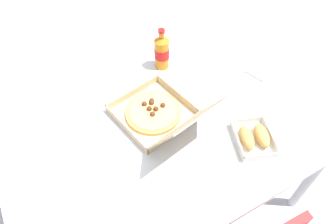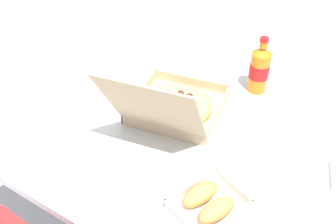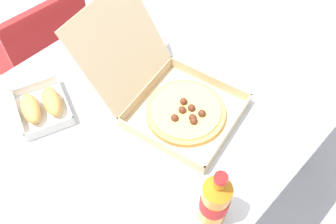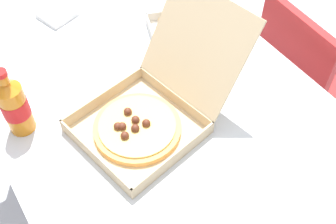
{
  "view_description": "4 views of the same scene",
  "coord_description": "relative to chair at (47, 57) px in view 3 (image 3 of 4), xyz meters",
  "views": [
    {
      "loc": [
        0.4,
        0.69,
        1.83
      ],
      "look_at": [
        -0.01,
        -0.04,
        0.81
      ],
      "focal_mm": 32.79,
      "sensor_mm": 36.0,
      "label": 1
    },
    {
      "loc": [
        -0.53,
        0.86,
        1.64
      ],
      "look_at": [
        0.02,
        -0.01,
        0.81
      ],
      "focal_mm": 41.94,
      "sensor_mm": 36.0,
      "label": 2
    },
    {
      "loc": [
        -0.49,
        -0.52,
        1.7
      ],
      "look_at": [
        -0.01,
        -0.07,
        0.78
      ],
      "focal_mm": 39.32,
      "sensor_mm": 36.0,
      "label": 3
    },
    {
      "loc": [
        0.68,
        -0.42,
        1.71
      ],
      "look_at": [
        0.06,
        -0.02,
        0.81
      ],
      "focal_mm": 45.04,
      "sensor_mm": 36.0,
      "label": 4
    }
  ],
  "objects": [
    {
      "name": "paper_menu",
      "position": [
        0.53,
        -0.6,
        0.28
      ],
      "size": [
        0.22,
        0.16,
        0.0
      ],
      "primitive_type": "cube",
      "rotation": [
        0.0,
        0.0,
        0.07
      ],
      "color": "white",
      "rests_on": "dining_table"
    },
    {
      "name": "pizza_box_open",
      "position": [
        0.04,
        -0.76,
        0.32
      ],
      "size": [
        0.39,
        0.51,
        0.31
      ],
      "color": "tan",
      "rests_on": "dining_table"
    },
    {
      "name": "cola_bottle",
      "position": [
        -0.14,
        -1.07,
        0.37
      ],
      "size": [
        0.07,
        0.07,
        0.22
      ],
      "color": "orange",
      "rests_on": "dining_table"
    },
    {
      "name": "chair",
      "position": [
        0.0,
        0.0,
        0.0
      ],
      "size": [
        0.42,
        0.42,
        0.83
      ],
      "color": "red",
      "rests_on": "ground_plane"
    },
    {
      "name": "bread_side_box",
      "position": [
        -0.25,
        -0.47,
        0.3
      ],
      "size": [
        0.21,
        0.23,
        0.06
      ],
      "color": "white",
      "rests_on": "dining_table"
    },
    {
      "name": "ground_plane",
      "position": [
        0.01,
        -0.7,
        -0.48
      ],
      "size": [
        10.0,
        10.0,
        0.0
      ],
      "primitive_type": "plane",
      "color": "#B2B2B7"
    },
    {
      "name": "dining_table",
      "position": [
        0.01,
        -0.7,
        0.2
      ],
      "size": [
        1.44,
        0.93,
        0.75
      ],
      "color": "silver",
      "rests_on": "ground_plane"
    }
  ]
}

